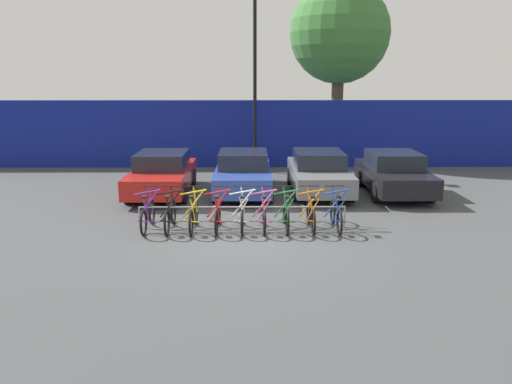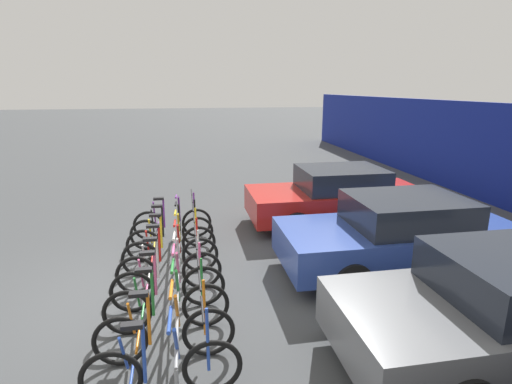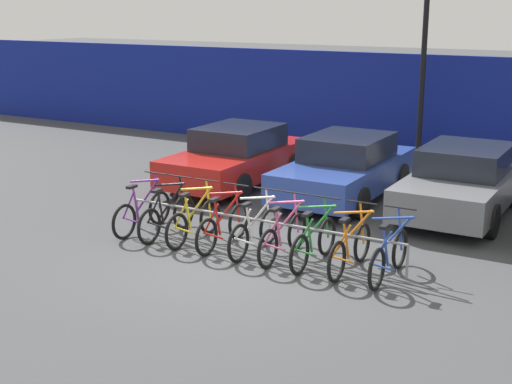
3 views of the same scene
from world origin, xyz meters
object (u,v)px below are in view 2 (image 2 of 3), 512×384
Objects in this scene: bicycle_yellow at (171,242)px; car_blue at (400,235)px; bicycle_purple at (173,222)px; bicycle_red at (171,254)px; bicycle_orange at (165,333)px; bicycle_pink at (168,286)px; car_red at (337,196)px; bicycle_black at (172,231)px; bicycle_blue at (163,369)px; bicycle_green at (167,306)px; bicycle_white at (169,270)px; bike_rack at (178,262)px.

car_blue is at bearing 73.75° from bicycle_yellow.
bicycle_purple is 1.79m from bicycle_red.
bicycle_pink is at bearing -179.61° from bicycle_orange.
bicycle_purple is 4.18m from bicycle_orange.
bicycle_red is 0.40× the size of car_red.
bicycle_purple is 1.00× the size of bicycle_pink.
bicycle_yellow is 1.80m from bicycle_pink.
bicycle_orange is (3.60, 0.00, 0.00)m from bicycle_black.
bicycle_pink is 1.85m from bicycle_blue.
bicycle_green is 1.00× the size of bicycle_orange.
bicycle_black is 0.60m from bicycle_yellow.
bicycle_black is 1.00× the size of bicycle_orange.
bicycle_white is at bearing -3.10° from bicycle_red.
bicycle_purple is 1.00× the size of bicycle_white.
bicycle_white reaches higher than bike_rack.
car_blue is at bearing 124.58° from bicycle_blue.
bicycle_green is 4.26m from car_blue.
bicycle_blue is (3.65, 0.00, 0.00)m from bicycle_yellow.
bicycle_white is at bearing -1.02° from bicycle_black.
bicycle_black and bicycle_white have the same top height.
bicycle_pink is at bearing -14.83° from bike_rack.
bicycle_pink is 1.20m from bicycle_orange.
bike_rack is at bearing 7.04° from bicycle_yellow.
bicycle_purple is (-2.41, -0.15, -0.13)m from bike_rack.
bicycle_pink is 0.40× the size of car_blue.
bicycle_black is at bearing -1.44° from bicycle_purple.
bicycle_red is 4.14m from car_blue.
bicycle_red is 3.03m from bicycle_blue.
car_blue is (2.68, 0.16, 0.00)m from car_red.
bicycle_blue is (2.40, 0.00, 0.00)m from bicycle_white.
bicycle_blue is at bearing -59.09° from car_blue.
bicycle_blue is (0.65, 0.00, 0.00)m from bicycle_orange.
bicycle_green is 0.40× the size of car_red.
car_blue reaches higher than bike_rack.
bicycle_yellow is 1.00× the size of bicycle_pink.
bicycle_yellow is 4.20m from car_red.
car_red is at bearing -176.60° from car_blue.
bicycle_black is at bearing 176.16° from bicycle_pink.
bicycle_pink is at bearing -1.02° from bicycle_black.
car_red is at bearing 101.53° from bicycle_black.
bicycle_pink is 1.00× the size of bicycle_blue.
bicycle_red is at bearing -1.44° from bicycle_purple.
bicycle_white is 1.76m from bicycle_orange.
bicycle_blue is (4.25, 0.00, 0.00)m from bicycle_black.
car_red reaches higher than bicycle_white.
bicycle_purple is 1.17m from bicycle_yellow.
bicycle_pink is at bearing 0.22° from bicycle_yellow.
bicycle_yellow is at bearing -173.18° from bike_rack.
bicycle_pink is 0.57m from bicycle_green.
bicycle_orange is (2.39, 0.00, 0.00)m from bicycle_red.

